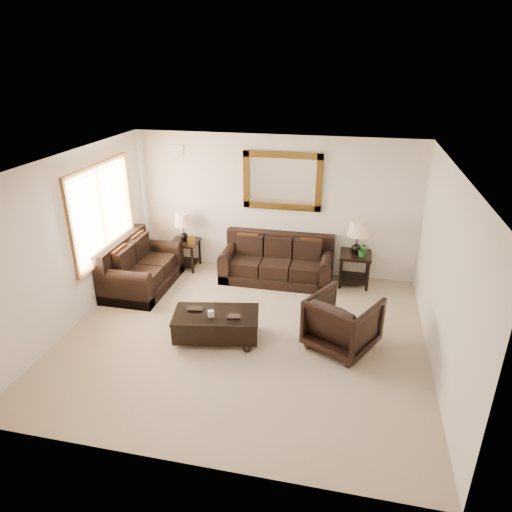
% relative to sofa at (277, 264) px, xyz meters
% --- Properties ---
extents(room, '(5.51, 5.01, 2.71)m').
position_rel_sofa_xyz_m(room, '(-0.16, -2.08, 1.04)').
color(room, tan).
rests_on(room, ground).
extents(window, '(0.07, 1.96, 1.66)m').
position_rel_sofa_xyz_m(window, '(-2.86, -1.18, 1.24)').
color(window, white).
rests_on(window, room).
extents(mirror, '(1.50, 0.06, 1.10)m').
position_rel_sofa_xyz_m(mirror, '(0.00, 0.38, 1.54)').
color(mirror, '#47280E').
rests_on(mirror, room).
extents(air_vent, '(0.25, 0.02, 0.18)m').
position_rel_sofa_xyz_m(air_vent, '(-2.06, 0.40, 2.04)').
color(air_vent, '#999999').
rests_on(air_vent, room).
extents(sofa, '(2.11, 0.91, 0.86)m').
position_rel_sofa_xyz_m(sofa, '(0.00, 0.00, 0.00)').
color(sofa, black).
rests_on(sofa, room).
extents(loveseat, '(1.00, 1.68, 0.94)m').
position_rel_sofa_xyz_m(loveseat, '(-2.45, -0.88, 0.03)').
color(loveseat, black).
rests_on(loveseat, room).
extents(end_table_left, '(0.54, 0.54, 1.18)m').
position_rel_sofa_xyz_m(end_table_left, '(-1.92, 0.11, 0.45)').
color(end_table_left, black).
rests_on(end_table_left, room).
extents(end_table_right, '(0.58, 0.58, 1.27)m').
position_rel_sofa_xyz_m(end_table_right, '(1.46, 0.09, 0.51)').
color(end_table_right, black).
rests_on(end_table_right, room).
extents(coffee_table, '(1.39, 0.92, 0.55)m').
position_rel_sofa_xyz_m(coffee_table, '(-0.55, -2.23, -0.04)').
color(coffee_table, black).
rests_on(coffee_table, room).
extents(armchair, '(1.18, 1.16, 0.92)m').
position_rel_sofa_xyz_m(armchair, '(1.33, -2.04, 0.15)').
color(armchair, black).
rests_on(armchair, floor).
extents(potted_plant, '(0.33, 0.34, 0.21)m').
position_rel_sofa_xyz_m(potted_plant, '(1.59, -0.01, 0.42)').
color(potted_plant, '#215A1F').
rests_on(potted_plant, end_table_right).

